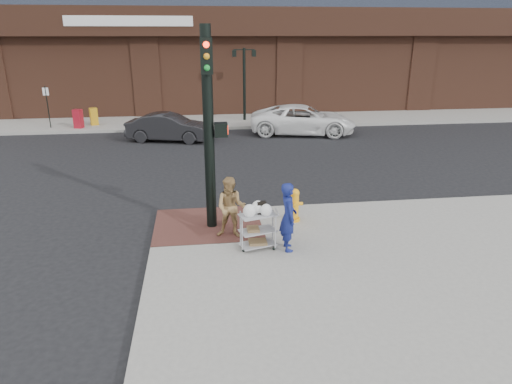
{
  "coord_description": "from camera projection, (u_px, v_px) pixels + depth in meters",
  "views": [
    {
      "loc": [
        -0.79,
        -10.28,
        4.96
      ],
      "look_at": [
        0.59,
        0.2,
        1.25
      ],
      "focal_mm": 32.0,
      "sensor_mm": 36.0,
      "label": 1
    }
  ],
  "objects": [
    {
      "name": "brick_curb_ramp",
      "position": [
        208.0,
        224.0,
        12.07
      ],
      "size": [
        2.8,
        2.4,
        0.01
      ],
      "primitive_type": "cube",
      "color": "#532E27",
      "rests_on": "sidewalk_near"
    },
    {
      "name": "traffic_signal_pole",
      "position": [
        209.0,
        125.0,
        11.08
      ],
      "size": [
        0.61,
        0.51,
        5.0
      ],
      "color": "black",
      "rests_on": "sidewalk_near"
    },
    {
      "name": "newsbox_yellow",
      "position": [
        94.0,
        116.0,
        24.88
      ],
      "size": [
        0.49,
        0.47,
        0.93
      ],
      "primitive_type": "cube",
      "rotation": [
        0.0,
        0.0,
        0.37
      ],
      "color": "orange",
      "rests_on": "sidewalk_far"
    },
    {
      "name": "pedestrian_tan",
      "position": [
        231.0,
        208.0,
        11.12
      ],
      "size": [
        0.86,
        0.74,
        1.54
      ],
      "primitive_type": "imported",
      "rotation": [
        0.0,
        0.0,
        -0.24
      ],
      "color": "#9F7B4A",
      "rests_on": "sidewalk_near"
    },
    {
      "name": "woman_blue",
      "position": [
        288.0,
        217.0,
        10.45
      ],
      "size": [
        0.39,
        0.6,
        1.63
      ],
      "primitive_type": "imported",
      "rotation": [
        0.0,
        0.0,
        1.57
      ],
      "color": "navy",
      "rests_on": "sidewalk_near"
    },
    {
      "name": "sidewalk_far",
      "position": [
        337.0,
        87.0,
        42.81
      ],
      "size": [
        65.0,
        36.0,
        0.15
      ],
      "primitive_type": "cube",
      "color": "gray",
      "rests_on": "ground"
    },
    {
      "name": "fire_hydrant",
      "position": [
        295.0,
        205.0,
        12.17
      ],
      "size": [
        0.43,
        0.3,
        0.91
      ],
      "color": "#FFA815",
      "rests_on": "sidewalk_near"
    },
    {
      "name": "minivan_white",
      "position": [
        303.0,
        120.0,
        23.28
      ],
      "size": [
        5.71,
        3.51,
        1.48
      ],
      "primitive_type": "imported",
      "rotation": [
        0.0,
        0.0,
        1.36
      ],
      "color": "white",
      "rests_on": "ground"
    },
    {
      "name": "lamp_post",
      "position": [
        244.0,
        76.0,
        25.7
      ],
      "size": [
        1.32,
        0.22,
        4.0
      ],
      "color": "black",
      "rests_on": "sidewalk_far"
    },
    {
      "name": "sedan_dark",
      "position": [
        169.0,
        127.0,
        21.81
      ],
      "size": [
        4.23,
        2.35,
        1.32
      ],
      "primitive_type": "imported",
      "rotation": [
        0.0,
        0.0,
        1.32
      ],
      "color": "black",
      "rests_on": "ground"
    },
    {
      "name": "ground",
      "position": [
        234.0,
        243.0,
        11.36
      ],
      "size": [
        220.0,
        220.0,
        0.0
      ],
      "primitive_type": "plane",
      "color": "black",
      "rests_on": "ground"
    },
    {
      "name": "utility_cart",
      "position": [
        258.0,
        228.0,
        10.6
      ],
      "size": [
        0.92,
        0.66,
        1.14
      ],
      "color": "#9D9DA2",
      "rests_on": "sidewalk_near"
    },
    {
      "name": "newsbox_red",
      "position": [
        78.0,
        119.0,
        24.08
      ],
      "size": [
        0.5,
        0.48,
        0.98
      ],
      "primitive_type": "cube",
      "rotation": [
        0.0,
        0.0,
        -0.3
      ],
      "color": "maroon",
      "rests_on": "sidewalk_far"
    },
    {
      "name": "parking_sign",
      "position": [
        48.0,
        107.0,
        23.93
      ],
      "size": [
        0.05,
        0.05,
        2.2
      ],
      "primitive_type": "cylinder",
      "color": "black",
      "rests_on": "sidewalk_far"
    }
  ]
}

